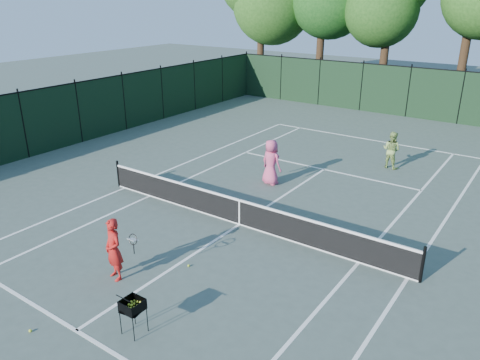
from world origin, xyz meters
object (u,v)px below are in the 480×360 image
Objects in this scene: player_green at (391,150)px; loose_ball_near_cart at (30,331)px; ball_hopper at (132,306)px; loose_ball_midcourt at (189,266)px; player_pink at (271,162)px; coach at (114,250)px.

player_green is 23.87× the size of loose_ball_near_cart.
ball_hopper is 12.65× the size of loose_ball_midcourt.
player_pink is 26.79× the size of loose_ball_near_cart.
player_green reaches higher than loose_ball_near_cart.
coach is at bearing 138.73° from ball_hopper.
coach is at bearing 101.66° from player_pink.
loose_ball_near_cart is (-1.93, -1.34, -0.69)m from ball_hopper.
loose_ball_near_cart is (0.09, -2.58, -0.83)m from coach.
player_pink reaches higher than ball_hopper.
player_green reaches higher than loose_ball_midcourt.
player_green is (3.28, 4.61, -0.10)m from player_pink.
player_green is 23.87× the size of loose_ball_midcourt.
ball_hopper is at bearing 94.70° from player_green.
loose_ball_midcourt is (-1.91, -11.19, -0.78)m from player_green.
ball_hopper is (2.02, -1.25, -0.14)m from coach.
player_pink reaches higher than loose_ball_near_cart.
loose_ball_near_cart is at bearing 101.88° from player_pink.
player_pink is 5.65m from player_green.
coach reaches higher than loose_ball_near_cart.
loose_ball_midcourt is (-0.81, 2.76, -0.69)m from ball_hopper.
player_green is 13.99m from ball_hopper.
player_pink reaches higher than loose_ball_midcourt.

